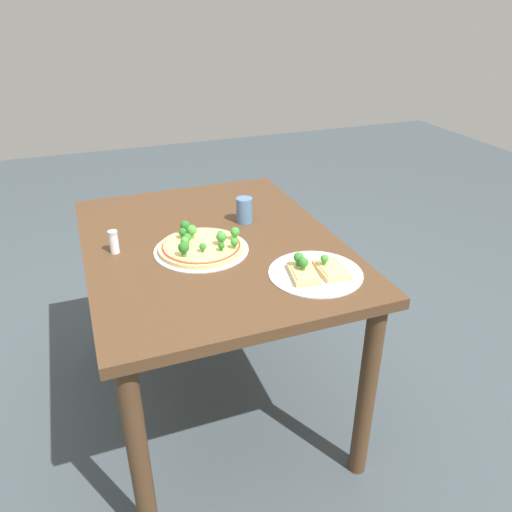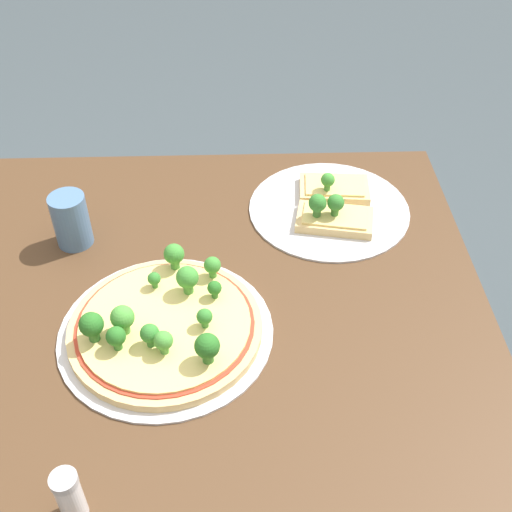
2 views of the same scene
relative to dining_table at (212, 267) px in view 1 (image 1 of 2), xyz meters
name	(u,v)px [view 1 (image 1 of 2)]	position (x,y,z in m)	size (l,w,h in m)	color
ground_plane	(219,400)	(0.00, 0.00, -0.64)	(8.00, 8.00, 0.00)	#3D474C
dining_table	(212,267)	(0.00, 0.00, 0.00)	(1.11, 0.86, 0.75)	#4C331E
pizza_tray_whole	(201,246)	(-0.06, 0.05, 0.12)	(0.32, 0.32, 0.07)	silver
pizza_tray_slice	(316,271)	(-0.34, -0.24, 0.12)	(0.29, 0.29, 0.07)	silver
drinking_cup	(244,210)	(0.12, -0.16, 0.15)	(0.06, 0.06, 0.10)	#4C7099
condiment_shaker	(114,242)	(0.03, 0.32, 0.14)	(0.03, 0.03, 0.08)	silver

